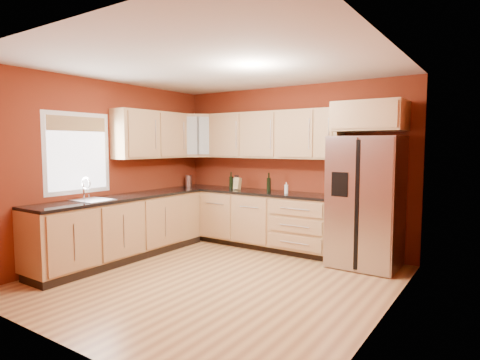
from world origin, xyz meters
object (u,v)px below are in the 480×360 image
object	(u,v)px
refrigerator	(366,202)
wine_bottle_a	(231,180)
knife_block	(237,184)
canister_left	(189,181)
soap_dispenser	(286,188)

from	to	relation	value
refrigerator	wine_bottle_a	distance (m)	2.30
refrigerator	knife_block	bearing A→B (deg)	178.63
refrigerator	canister_left	distance (m)	3.20
refrigerator	soap_dispenser	xyz separation A→B (m)	(-1.23, 0.02, 0.11)
refrigerator	wine_bottle_a	bearing A→B (deg)	178.48
canister_left	wine_bottle_a	size ratio (longest dim) A/B	0.68
wine_bottle_a	soap_dispenser	size ratio (longest dim) A/B	1.71
knife_block	canister_left	bearing A→B (deg)	-177.34
canister_left	wine_bottle_a	world-z (taller)	wine_bottle_a
canister_left	knife_block	distance (m)	1.04
knife_block	refrigerator	bearing A→B (deg)	-1.00
refrigerator	soap_dispenser	world-z (taller)	refrigerator
knife_block	soap_dispenser	distance (m)	0.93
refrigerator	soap_dispenser	distance (m)	1.23
soap_dispenser	knife_block	bearing A→B (deg)	177.94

